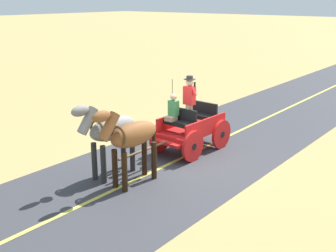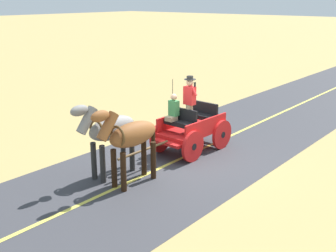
# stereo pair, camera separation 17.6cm
# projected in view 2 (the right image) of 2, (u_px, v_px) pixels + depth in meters

# --- Properties ---
(ground_plane) EXTENTS (200.00, 200.00, 0.00)m
(ground_plane) POSITION_uv_depth(u_px,v_px,m) (184.00, 157.00, 13.21)
(ground_plane) COLOR tan
(road_surface) EXTENTS (5.23, 160.00, 0.01)m
(road_surface) POSITION_uv_depth(u_px,v_px,m) (184.00, 157.00, 13.21)
(road_surface) COLOR #38383D
(road_surface) RESTS_ON ground
(road_centre_stripe) EXTENTS (0.12, 160.00, 0.00)m
(road_centre_stripe) POSITION_uv_depth(u_px,v_px,m) (184.00, 157.00, 13.21)
(road_centre_stripe) COLOR #DBCC4C
(road_centre_stripe) RESTS_ON road_surface
(horse_drawn_carriage) EXTENTS (1.47, 4.51, 2.50)m
(horse_drawn_carriage) POSITION_uv_depth(u_px,v_px,m) (190.00, 127.00, 13.55)
(horse_drawn_carriage) COLOR red
(horse_drawn_carriage) RESTS_ON ground
(horse_near_side) EXTENTS (0.63, 2.13, 2.21)m
(horse_near_side) POSITION_uv_depth(u_px,v_px,m) (130.00, 137.00, 10.97)
(horse_near_side) COLOR brown
(horse_near_side) RESTS_ON ground
(horse_off_side) EXTENTS (0.59, 2.13, 2.21)m
(horse_off_side) POSITION_uv_depth(u_px,v_px,m) (109.00, 130.00, 11.48)
(horse_off_side) COLOR gray
(horse_off_side) RESTS_ON ground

